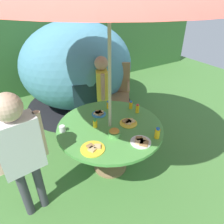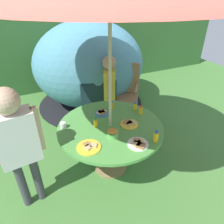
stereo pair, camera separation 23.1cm
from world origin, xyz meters
The scene contains 18 objects.
ground_plane centered at (0.00, 0.00, -0.01)m, with size 10.00×10.00×0.02m, color #477A38.
hedge_backdrop centered at (0.00, 3.19, 0.91)m, with size 9.00×0.70×1.82m, color #33602D.
garden_table centered at (0.00, 0.00, 0.58)m, with size 1.28×1.28×0.69m.
wooden_chair centered at (0.74, 1.04, 0.58)m, with size 0.67×0.65×1.03m.
dome_tent centered at (0.40, 1.87, 0.82)m, with size 2.51×2.51×1.66m.
child_in_yellow_shirt centered at (0.41, 0.92, 0.80)m, with size 0.29×0.39×1.25m.
child_in_white_shirt centered at (-1.01, -0.11, 0.91)m, with size 0.48×0.24×1.43m.
snack_bowl centered at (-0.06, -0.19, 0.73)m, with size 0.14×0.14×0.08m.
plate_center_front centered at (0.01, 0.30, 0.70)m, with size 0.18×0.18×0.03m.
plate_near_left centered at (0.22, -0.08, 0.70)m, with size 0.22×0.22×0.03m.
plate_front_edge centered at (0.12, -0.45, 0.70)m, with size 0.23×0.23×0.03m.
plate_center_back centered at (-0.37, -0.27, 0.70)m, with size 0.26×0.26×0.03m.
juice_bottle_near_right centered at (0.46, 0.21, 0.74)m, with size 0.05×0.05×0.11m.
juice_bottle_far_left centered at (0.32, -0.47, 0.75)m, with size 0.06×0.06×0.13m.
juice_bottle_far_right centered at (-0.16, 0.07, 0.73)m, with size 0.05×0.05×0.11m.
juice_bottle_mid_left centered at (0.20, 0.37, 0.74)m, with size 0.05×0.05×0.11m.
juice_bottle_mid_right centered at (0.47, 0.07, 0.74)m, with size 0.05×0.05×0.12m.
cup_near centered at (-0.53, 0.19, 0.72)m, with size 0.07×0.07×0.07m, color white.
Camera 1 is at (-1.04, -1.73, 2.11)m, focal length 32.60 mm.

